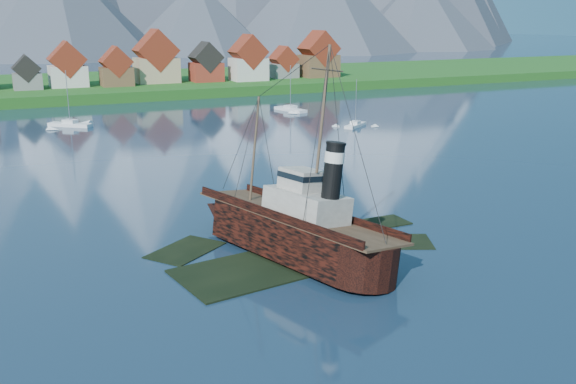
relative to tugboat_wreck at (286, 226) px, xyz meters
name	(u,v)px	position (x,y,z in m)	size (l,w,h in m)	color
ground	(287,256)	(-0.45, -1.20, -2.85)	(1400.00, 1400.00, 0.00)	#15293D
shoal	(293,250)	(1.32, 0.95, -3.20)	(31.71, 21.24, 1.14)	black
shore_bank	(70,91)	(-0.45, 168.80, -2.85)	(600.00, 80.00, 3.20)	#154614
seawall	(88,104)	(-0.45, 130.80, -2.85)	(600.00, 2.50, 2.00)	#3F3D38
tugboat_wreck	(286,226)	(0.00, 0.00, 0.00)	(6.62, 28.54, 22.62)	black
sailboat_c	(70,125)	(-9.88, 93.12, -2.56)	(9.35, 8.52, 13.07)	silver
sailboat_d	(355,126)	(47.97, 65.22, -2.60)	(7.71, 6.40, 11.02)	silver
sailboat_e	(290,110)	(45.66, 94.16, -2.58)	(5.11, 10.97, 12.34)	silver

